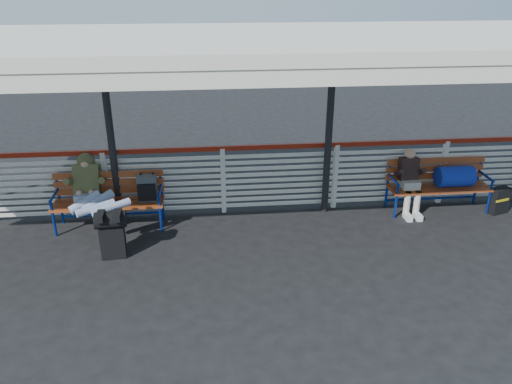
{
  "coord_description": "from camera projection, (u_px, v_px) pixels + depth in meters",
  "views": [
    {
      "loc": [
        -0.26,
        -6.18,
        3.93
      ],
      "look_at": [
        0.48,
        1.0,
        0.76
      ],
      "focal_mm": 35.0,
      "sensor_mm": 36.0,
      "label": 1
    }
  ],
  "objects": [
    {
      "name": "bench_right",
      "position": [
        447.0,
        178.0,
        8.82
      ],
      "size": [
        1.8,
        0.56,
        0.92
      ],
      "color": "brown",
      "rests_on": "ground"
    },
    {
      "name": "bench_left",
      "position": [
        120.0,
        193.0,
        8.26
      ],
      "size": [
        1.8,
        0.56,
        0.92
      ],
      "color": "brown",
      "rests_on": "ground"
    },
    {
      "name": "companion_person",
      "position": [
        410.0,
        181.0,
        8.73
      ],
      "size": [
        0.32,
        0.66,
        1.15
      ],
      "color": "#BCB8AA",
      "rests_on": "ground"
    },
    {
      "name": "luggage_stack",
      "position": [
        112.0,
        233.0,
        7.39
      ],
      "size": [
        0.46,
        0.28,
        0.74
      ],
      "rotation": [
        0.0,
        0.0,
        0.07
      ],
      "color": "black",
      "rests_on": "ground"
    },
    {
      "name": "suitcase_side",
      "position": [
        499.0,
        200.0,
        8.84
      ],
      "size": [
        0.38,
        0.3,
        0.48
      ],
      "rotation": [
        0.0,
        0.0,
        0.31
      ],
      "color": "black",
      "rests_on": "ground"
    },
    {
      "name": "canopy",
      "position": [
        222.0,
        44.0,
        6.8
      ],
      "size": [
        12.6,
        3.6,
        3.16
      ],
      "color": "silver",
      "rests_on": "ground"
    },
    {
      "name": "traveler_man",
      "position": [
        95.0,
        198.0,
        7.87
      ],
      "size": [
        0.93,
        1.64,
        0.77
      ],
      "color": "#9AA9CF",
      "rests_on": "ground"
    },
    {
      "name": "ground",
      "position": [
        230.0,
        269.0,
        7.23
      ],
      "size": [
        60.0,
        60.0,
        0.0
      ],
      "primitive_type": "plane",
      "color": "black",
      "rests_on": "ground"
    },
    {
      "name": "fence",
      "position": [
        223.0,
        178.0,
        8.7
      ],
      "size": [
        12.08,
        0.08,
        1.24
      ],
      "color": "silver",
      "rests_on": "ground"
    }
  ]
}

